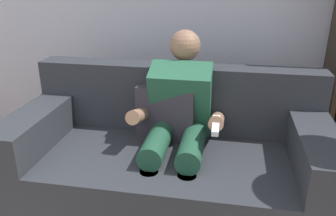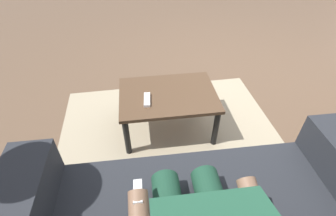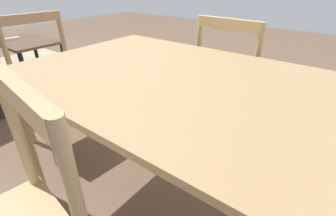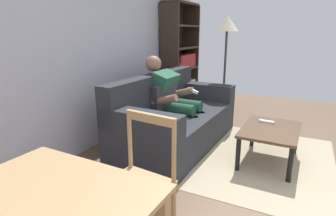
% 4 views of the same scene
% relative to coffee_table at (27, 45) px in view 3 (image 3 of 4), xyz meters
% --- Properties ---
extents(ground_plane, '(8.84, 8.84, 0.00)m').
position_rel_coffee_table_xyz_m(ground_plane, '(-1.01, -0.63, -0.35)').
color(ground_plane, brown).
extents(coffee_table, '(0.83, 0.59, 0.40)m').
position_rel_coffee_table_xyz_m(coffee_table, '(0.00, 0.00, 0.00)').
color(coffee_table, brown).
rests_on(coffee_table, ground_plane).
extents(tv_remote, '(0.06, 0.17, 0.02)m').
position_rel_coffee_table_xyz_m(tv_remote, '(0.18, 0.08, 0.07)').
color(tv_remote, white).
rests_on(tv_remote, coffee_table).
extents(dining_table, '(1.30, 0.92, 0.76)m').
position_rel_coffee_table_xyz_m(dining_table, '(-2.71, 0.61, 0.30)').
color(dining_table, tan).
rests_on(dining_table, ground_plane).
extents(dining_chair_facing_couch, '(0.45, 0.45, 0.91)m').
position_rel_coffee_table_xyz_m(dining_chair_facing_couch, '(-1.73, 0.61, 0.10)').
color(dining_chair_facing_couch, tan).
rests_on(dining_chair_facing_couch, ground_plane).
extents(dining_chair_by_doorway, '(0.44, 0.44, 0.91)m').
position_rel_coffee_table_xyz_m(dining_chair_by_doorway, '(-2.71, -0.12, 0.10)').
color(dining_chair_by_doorway, tan).
rests_on(dining_chair_by_doorway, ground_plane).
extents(area_rug, '(2.03, 1.45, 0.01)m').
position_rel_coffee_table_xyz_m(area_rug, '(0.00, -0.00, -0.34)').
color(area_rug, tan).
rests_on(area_rug, ground_plane).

